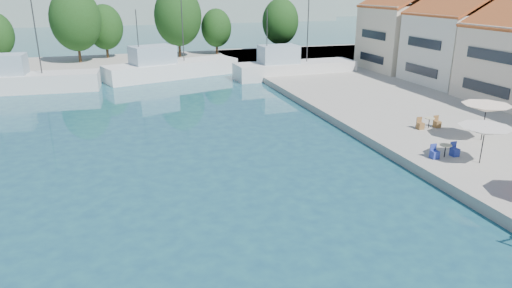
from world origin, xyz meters
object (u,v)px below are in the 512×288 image
object	(u,v)px
trawler_03	(169,68)
trawler_04	(292,68)
trawler_02	(25,81)
umbrella_cream	(486,108)
umbrella_white	(485,131)

from	to	relation	value
trawler_03	trawler_04	world-z (taller)	same
trawler_03	trawler_04	bearing A→B (deg)	-34.99
trawler_02	umbrella_cream	world-z (taller)	trawler_02
umbrella_white	trawler_02	bearing A→B (deg)	131.88
trawler_03	umbrella_cream	distance (m)	35.45
trawler_03	trawler_04	distance (m)	14.46
trawler_02	umbrella_cream	distance (m)	41.94
umbrella_cream	trawler_04	bearing A→B (deg)	95.19
trawler_02	trawler_03	bearing A→B (deg)	16.63
umbrella_cream	trawler_03	bearing A→B (deg)	117.37
trawler_02	trawler_04	size ratio (longest dim) A/B	0.96
trawler_03	trawler_02	bearing A→B (deg)	175.43
trawler_02	trawler_03	distance (m)	15.32
trawler_04	umbrella_cream	world-z (taller)	trawler_04
trawler_02	trawler_04	world-z (taller)	same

